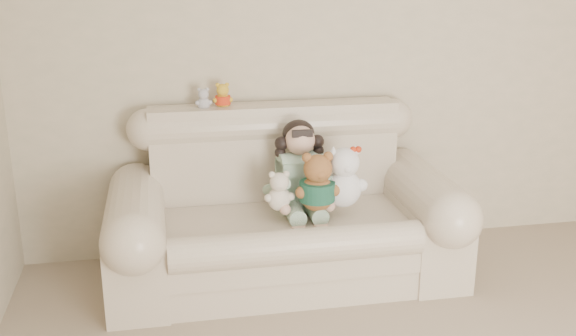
{
  "coord_description": "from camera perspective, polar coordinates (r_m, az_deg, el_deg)",
  "views": [
    {
      "loc": [
        -1.32,
        -1.7,
        1.91
      ],
      "look_at": [
        -0.62,
        1.9,
        0.75
      ],
      "focal_mm": 41.76,
      "sensor_mm": 36.0,
      "label": 1
    }
  ],
  "objects": [
    {
      "name": "cream_teddy",
      "position": [
        3.86,
        -0.76,
        -1.64
      ],
      "size": [
        0.21,
        0.19,
        0.28
      ],
      "primitive_type": null,
      "rotation": [
        0.0,
        0.0,
        0.32
      ],
      "color": "white",
      "rests_on": "sofa"
    },
    {
      "name": "brown_teddy",
      "position": [
        3.84,
        2.51,
        -0.72
      ],
      "size": [
        0.31,
        0.26,
        0.41
      ],
      "primitive_type": null,
      "rotation": [
        0.0,
        0.0,
        -0.24
      ],
      "color": "brown",
      "rests_on": "sofa"
    },
    {
      "name": "sofa",
      "position": [
        4.01,
        -0.27,
        -2.78
      ],
      "size": [
        2.1,
        0.95,
        1.03
      ],
      "primitive_type": null,
      "color": "beige",
      "rests_on": "floor"
    },
    {
      "name": "yellow_mini_bear",
      "position": [
        4.16,
        -5.59,
        6.34
      ],
      "size": [
        0.14,
        0.12,
        0.19
      ],
      "primitive_type": null,
      "rotation": [
        0.0,
        0.0,
        -0.26
      ],
      "color": "yellow",
      "rests_on": "sofa"
    },
    {
      "name": "grey_mini_plush",
      "position": [
        4.14,
        -7.22,
        6.02
      ],
      "size": [
        0.11,
        0.09,
        0.16
      ],
      "primitive_type": null,
      "rotation": [
        0.0,
        0.0,
        -0.05
      ],
      "color": "silver",
      "rests_on": "sofa"
    },
    {
      "name": "wall_back",
      "position": [
        4.45,
        6.52,
        9.57
      ],
      "size": [
        4.5,
        0.0,
        4.5
      ],
      "primitive_type": "plane",
      "rotation": [
        1.57,
        0.0,
        0.0
      ],
      "color": "#B1A88D",
      "rests_on": "ground"
    },
    {
      "name": "seated_child",
      "position": [
        4.05,
        1.0,
        0.22
      ],
      "size": [
        0.41,
        0.47,
        0.57
      ],
      "primitive_type": null,
      "rotation": [
        0.0,
        0.0,
        0.17
      ],
      "color": "#2C683C",
      "rests_on": "sofa"
    },
    {
      "name": "white_cat",
      "position": [
        3.91,
        4.77,
        -0.22
      ],
      "size": [
        0.3,
        0.24,
        0.44
      ],
      "primitive_type": null,
      "rotation": [
        0.0,
        0.0,
        -0.08
      ],
      "color": "white",
      "rests_on": "sofa"
    }
  ]
}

